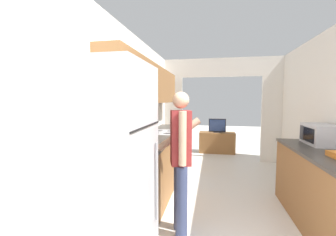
{
  "coord_description": "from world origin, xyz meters",
  "views": [
    {
      "loc": [
        -0.19,
        -1.17,
        1.49
      ],
      "look_at": [
        -0.91,
        2.43,
        1.19
      ],
      "focal_mm": 24.0,
      "sensor_mm": 36.0,
      "label": 1
    }
  ],
  "objects_px": {
    "refrigerator": "(106,172)",
    "television": "(217,126)",
    "microwave": "(320,135)",
    "person": "(181,159)",
    "tv_cabinet": "(217,142)",
    "range_oven": "(163,155)"
  },
  "relations": [
    {
      "from": "range_oven",
      "to": "tv_cabinet",
      "type": "bearing_deg",
      "value": 66.57
    },
    {
      "from": "range_oven",
      "to": "microwave",
      "type": "relative_size",
      "value": 1.95
    },
    {
      "from": "range_oven",
      "to": "tv_cabinet",
      "type": "relative_size",
      "value": 1.05
    },
    {
      "from": "television",
      "to": "tv_cabinet",
      "type": "bearing_deg",
      "value": 90.0
    },
    {
      "from": "refrigerator",
      "to": "microwave",
      "type": "bearing_deg",
      "value": 35.24
    },
    {
      "from": "person",
      "to": "microwave",
      "type": "xyz_separation_m",
      "value": [
        1.74,
        0.89,
        0.19
      ]
    },
    {
      "from": "person",
      "to": "microwave",
      "type": "height_order",
      "value": "person"
    },
    {
      "from": "refrigerator",
      "to": "person",
      "type": "bearing_deg",
      "value": 53.6
    },
    {
      "from": "refrigerator",
      "to": "range_oven",
      "type": "bearing_deg",
      "value": 91.03
    },
    {
      "from": "refrigerator",
      "to": "television",
      "type": "distance_m",
      "value": 4.8
    },
    {
      "from": "person",
      "to": "microwave",
      "type": "distance_m",
      "value": 1.97
    },
    {
      "from": "microwave",
      "to": "person",
      "type": "bearing_deg",
      "value": -152.9
    },
    {
      "from": "television",
      "to": "range_oven",
      "type": "bearing_deg",
      "value": -113.81
    },
    {
      "from": "refrigerator",
      "to": "microwave",
      "type": "xyz_separation_m",
      "value": [
        2.27,
        1.6,
        0.14
      ]
    },
    {
      "from": "refrigerator",
      "to": "tv_cabinet",
      "type": "height_order",
      "value": "refrigerator"
    },
    {
      "from": "refrigerator",
      "to": "television",
      "type": "height_order",
      "value": "refrigerator"
    },
    {
      "from": "refrigerator",
      "to": "tv_cabinet",
      "type": "bearing_deg",
      "value": 78.18
    },
    {
      "from": "refrigerator",
      "to": "person",
      "type": "distance_m",
      "value": 0.88
    },
    {
      "from": "microwave",
      "to": "tv_cabinet",
      "type": "bearing_deg",
      "value": 112.05
    },
    {
      "from": "range_oven",
      "to": "person",
      "type": "relative_size",
      "value": 0.66
    },
    {
      "from": "refrigerator",
      "to": "range_oven",
      "type": "xyz_separation_m",
      "value": [
        -0.04,
        2.35,
        -0.44
      ]
    },
    {
      "from": "tv_cabinet",
      "to": "microwave",
      "type": "bearing_deg",
      "value": -67.95
    }
  ]
}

